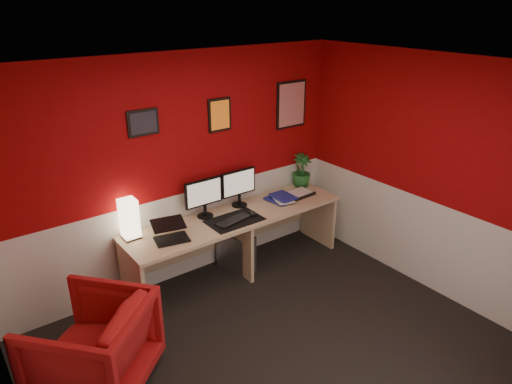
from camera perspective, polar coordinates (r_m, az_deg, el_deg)
The scene contains 26 objects.
ground at distance 4.41m, azimuth 3.34°, elevation -19.65°, with size 4.00×3.50×0.01m, color black.
ceiling at distance 3.28m, azimuth 4.36°, elevation 14.44°, with size 4.00×3.50×0.01m, color white.
wall_back at distance 5.02m, azimuth -9.26°, elevation 2.44°, with size 4.00×0.01×2.50m, color #95080A.
wall_front at distance 2.84m, azimuth 28.58°, elevation -18.03°, with size 4.00×0.01×2.50m, color #95080A.
wall_left at distance 3.00m, azimuth -28.01°, elevation -15.44°, with size 0.01×3.50×2.50m, color #95080A.
wall_right at distance 5.11m, azimuth 21.15°, elevation 1.52°, with size 0.01×3.50×2.50m, color #95080A.
wainscot_back at distance 5.32m, azimuth -8.73°, elevation -5.16°, with size 4.00×0.01×1.00m, color silver.
wainscot_right at distance 5.41m, azimuth 20.00°, elevation -5.91°, with size 0.01×3.50×1.00m, color silver.
desk at distance 5.34m, azimuth -2.31°, elevation -6.40°, with size 2.60×0.65×0.73m, color tan.
shoji_lamp at distance 4.78m, azimuth -15.30°, elevation -3.34°, with size 0.16×0.16×0.40m, color #FFE5B2.
laptop at distance 4.69m, azimuth -10.39°, elevation -4.65°, with size 0.33×0.23×0.22m, color black.
monitor_left at distance 5.05m, azimuth -6.39°, elevation -0.05°, with size 0.45×0.06×0.58m, color black.
monitor_right at distance 5.30m, azimuth -2.09°, elevation 1.19°, with size 0.45×0.06×0.58m, color black.
desk_mat at distance 5.06m, azimuth -2.65°, elevation -3.48°, with size 0.60×0.38×0.01m, color black.
keyboard at distance 5.03m, azimuth -2.78°, elevation -3.49°, with size 0.42×0.14×0.02m, color black.
mouse at distance 5.16m, azimuth -0.38°, elevation -2.70°, with size 0.06×0.10×0.03m, color black.
book_bottom at distance 5.45m, azimuth 2.01°, elevation -1.30°, with size 0.23×0.30×0.03m, color navy.
book_middle at distance 5.46m, azimuth 2.29°, elevation -1.01°, with size 0.21×0.28×0.02m, color silver.
book_top at distance 5.43m, azimuth 2.43°, elevation -0.85°, with size 0.22×0.30×0.03m, color navy.
zen_tray at distance 5.71m, azimuth 5.26°, elevation -0.23°, with size 0.35×0.25×0.03m, color black.
potted_plant at distance 5.90m, azimuth 5.62°, elevation 2.64°, with size 0.24×0.24×0.43m, color #19591E.
pc_tower at distance 5.48m, azimuth -2.44°, elevation -7.31°, with size 0.20×0.45×0.45m, color #99999E.
armchair at distance 4.13m, azimuth -19.43°, elevation -17.44°, with size 0.84×0.86×0.78m, color #A61314.
art_left at distance 4.68m, azimuth -13.71°, elevation 8.29°, with size 0.32×0.02×0.26m, color black.
art_center at distance 5.09m, azimuth -4.50°, elevation 9.44°, with size 0.28×0.02×0.36m, color orange.
art_right at distance 5.69m, azimuth 4.34°, elevation 10.68°, with size 0.44×0.02×0.56m, color red.
Camera 1 is at (-2.14, -2.45, 2.98)m, focal length 32.56 mm.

